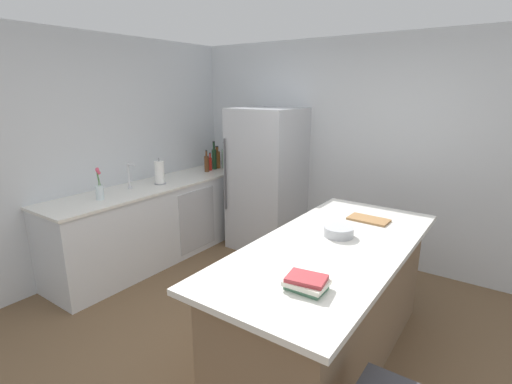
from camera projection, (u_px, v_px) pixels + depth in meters
ground_plane at (264, 354)px, 2.98m from camera, size 7.20×7.20×0.00m
wall_rear at (372, 152)px, 4.41m from camera, size 6.00×0.10×2.60m
wall_left at (73, 159)px, 4.00m from camera, size 0.10×6.00×2.60m
counter_run_left at (158, 221)px, 4.61m from camera, size 0.69×2.71×0.93m
kitchen_island at (329, 302)px, 2.84m from camera, size 0.98×2.23×0.94m
refrigerator at (267, 179)px, 4.84m from camera, size 0.81×0.79×1.79m
sink_faucet at (130, 175)px, 4.22m from camera, size 0.15×0.05×0.30m
flower_vase at (100, 189)px, 3.83m from camera, size 0.08×0.08×0.33m
paper_towel_roll at (160, 173)px, 4.46m from camera, size 0.14×0.14×0.31m
gin_bottle at (224, 158)px, 5.40m from camera, size 0.07×0.07×0.36m
whiskey_bottle at (217, 159)px, 5.36m from camera, size 0.09×0.09×0.31m
wine_bottle at (214, 158)px, 5.28m from camera, size 0.06×0.06×0.39m
hot_sauce_bottle at (210, 163)px, 5.22m from camera, size 0.05×0.05×0.25m
syrup_bottle at (207, 163)px, 5.12m from camera, size 0.06×0.06×0.29m
cookbook_stack at (306, 283)px, 2.10m from camera, size 0.23×0.19×0.08m
mixing_bowl at (339, 231)px, 2.86m from camera, size 0.23×0.23×0.07m
cutting_board at (369, 219)px, 3.21m from camera, size 0.34×0.19×0.02m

